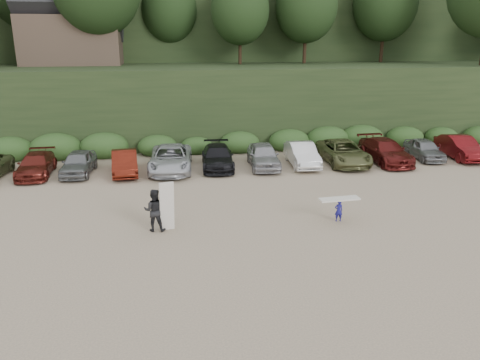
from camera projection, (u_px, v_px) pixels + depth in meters
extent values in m
plane|color=tan|center=(268.00, 225.00, 21.55)|extent=(120.00, 120.00, 0.00)
cube|color=black|center=(216.00, 99.00, 41.44)|extent=(80.00, 14.00, 6.00)
cube|color=black|center=(200.00, 39.00, 56.97)|extent=(90.00, 30.00, 16.00)
ellipsoid|color=black|center=(215.00, 3.00, 39.09)|extent=(66.00, 12.00, 10.00)
cube|color=#2B491E|center=(220.00, 144.00, 34.99)|extent=(46.20, 2.00, 1.20)
cube|color=brown|center=(74.00, 40.00, 40.08)|extent=(8.00, 6.00, 4.00)
imported|color=#5D1B15|center=(36.00, 165.00, 29.06)|extent=(2.05, 4.73, 1.36)
imported|color=slate|center=(79.00, 163.00, 29.33)|extent=(1.99, 4.41, 1.47)
imported|color=#5B180D|center=(125.00, 162.00, 29.44)|extent=(1.90, 4.50, 1.44)
imported|color=#BABCC2|center=(171.00, 159.00, 30.10)|extent=(3.01, 5.89, 1.59)
imported|color=black|center=(218.00, 157.00, 30.76)|extent=(2.35, 5.12, 1.45)
imported|color=#9B9B9F|center=(263.00, 155.00, 30.87)|extent=(2.15, 4.76, 1.59)
imported|color=white|center=(302.00, 154.00, 31.31)|extent=(1.82, 4.72, 1.53)
imported|color=#60643A|center=(343.00, 152.00, 31.82)|extent=(2.67, 5.64, 1.55)
imported|color=#5A1614|center=(385.00, 151.00, 32.08)|extent=(2.37, 5.47, 1.57)
imported|color=slate|center=(424.00, 149.00, 33.04)|extent=(1.92, 4.23, 1.41)
imported|color=#580D0F|center=(460.00, 147.00, 33.16)|extent=(2.07, 4.93, 1.58)
imported|color=navy|center=(339.00, 211.00, 21.85)|extent=(0.40, 0.28, 1.04)
cube|color=silver|center=(339.00, 199.00, 21.68)|extent=(1.94, 0.67, 0.08)
imported|color=black|center=(154.00, 210.00, 20.66)|extent=(1.04, 0.86, 1.94)
cube|color=beige|center=(167.00, 206.00, 20.61)|extent=(0.69, 0.45, 2.28)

